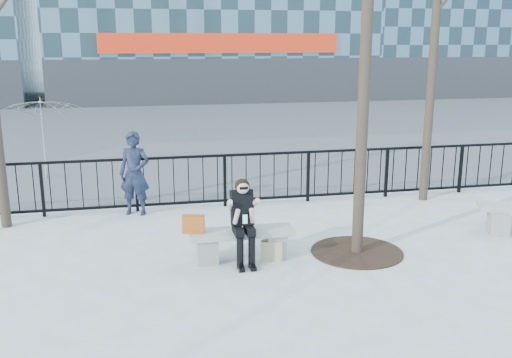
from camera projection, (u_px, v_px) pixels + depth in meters
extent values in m
plane|color=#A2A29D|center=(242.00, 259.00, 9.06)|extent=(120.00, 120.00, 0.00)
cube|color=#474747|center=(175.00, 125.00, 23.31)|extent=(60.00, 23.00, 0.01)
cube|color=black|center=(215.00, 156.00, 11.65)|extent=(14.00, 0.05, 0.05)
cube|color=black|center=(216.00, 201.00, 11.88)|extent=(14.00, 0.05, 0.05)
cube|color=#2D2D30|center=(222.00, 82.00, 30.24)|extent=(18.00, 0.08, 2.40)
cube|color=red|center=(222.00, 43.00, 29.71)|extent=(12.60, 0.12, 1.00)
cube|color=#2D2D30|center=(507.00, 78.00, 33.63)|extent=(16.00, 0.08, 2.40)
cylinder|color=black|center=(367.00, 15.00, 8.45)|extent=(0.18, 0.18, 7.50)
cylinder|color=black|center=(435.00, 34.00, 11.59)|extent=(0.18, 0.18, 7.00)
cylinder|color=black|center=(357.00, 252.00, 9.34)|extent=(1.50, 1.50, 0.02)
cube|color=slate|center=(207.00, 250.00, 8.90)|extent=(0.32, 0.38, 0.40)
cube|color=slate|center=(275.00, 245.00, 9.12)|extent=(0.32, 0.38, 0.40)
cube|color=#989590|center=(242.00, 233.00, 8.95)|extent=(1.65, 0.46, 0.09)
cube|color=slate|center=(498.00, 223.00, 10.19)|extent=(0.32, 0.38, 0.40)
cube|color=#AB4B15|center=(193.00, 224.00, 8.78)|extent=(0.36, 0.23, 0.27)
cube|color=#C0B688|center=(272.00, 251.00, 8.97)|extent=(0.35, 0.19, 0.32)
imported|color=black|center=(135.00, 173.00, 11.20)|extent=(0.71, 0.57, 1.67)
imported|color=yellow|center=(43.00, 138.00, 14.06)|extent=(2.41, 2.45, 2.04)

